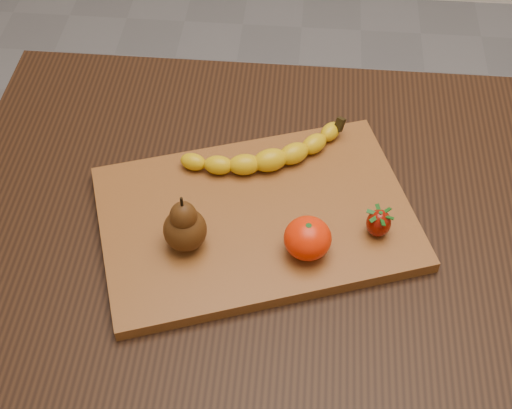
# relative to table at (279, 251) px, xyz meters

# --- Properties ---
(table) EXTENTS (1.00, 0.70, 0.76)m
(table) POSITION_rel_table_xyz_m (0.00, 0.00, 0.00)
(table) COLOR black
(table) RESTS_ON ground
(cutting_board) EXTENTS (0.52, 0.43, 0.02)m
(cutting_board) POSITION_rel_table_xyz_m (-0.04, -0.02, 0.11)
(cutting_board) COLOR brown
(cutting_board) RESTS_ON table
(banana) EXTENTS (0.23, 0.14, 0.04)m
(banana) POSITION_rel_table_xyz_m (-0.02, 0.07, 0.14)
(banana) COLOR #E0B30A
(banana) RESTS_ON cutting_board
(pear) EXTENTS (0.06, 0.06, 0.09)m
(pear) POSITION_rel_table_xyz_m (-0.13, -0.08, 0.17)
(pear) COLOR #47260B
(pear) RESTS_ON cutting_board
(mandarin) EXTENTS (0.09, 0.09, 0.06)m
(mandarin) POSITION_rel_table_xyz_m (0.04, -0.08, 0.15)
(mandarin) COLOR red
(mandarin) RESTS_ON cutting_board
(strawberry) EXTENTS (0.04, 0.04, 0.04)m
(strawberry) POSITION_rel_table_xyz_m (0.14, -0.04, 0.14)
(strawberry) COLOR #7C0E03
(strawberry) RESTS_ON cutting_board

